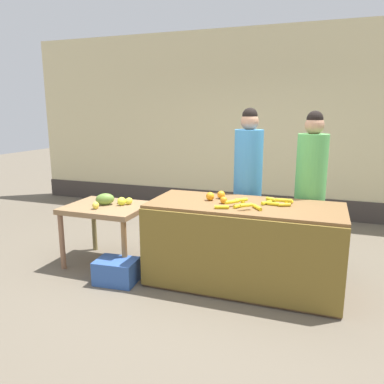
{
  "coord_description": "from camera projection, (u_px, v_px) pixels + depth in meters",
  "views": [
    {
      "loc": [
        1.11,
        -3.74,
        1.84
      ],
      "look_at": [
        -0.26,
        0.15,
        0.94
      ],
      "focal_mm": 34.89,
      "sensor_mm": 36.0,
      "label": 1
    }
  ],
  "objects": [
    {
      "name": "mango_papaya_pile",
      "position": [
        109.0,
        200.0,
        4.49
      ],
      "size": [
        0.46,
        0.46,
        0.14
      ],
      "color": "yellow",
      "rests_on": "side_table_wooden"
    },
    {
      "name": "fruit_stall_counter",
      "position": [
        243.0,
        245.0,
        3.96
      ],
      "size": [
        2.0,
        0.87,
        0.89
      ],
      "color": "brown",
      "rests_on": "ground"
    },
    {
      "name": "vendor_woman_green_shirt",
      "position": [
        310.0,
        192.0,
        4.25
      ],
      "size": [
        0.34,
        0.34,
        1.84
      ],
      "color": "#33333D",
      "rests_on": "ground"
    },
    {
      "name": "produce_sack",
      "position": [
        184.0,
        229.0,
        4.99
      ],
      "size": [
        0.45,
        0.47,
        0.58
      ],
      "primitive_type": "ellipsoid",
      "rotation": [
        0.0,
        0.0,
        0.99
      ],
      "color": "maroon",
      "rests_on": "ground"
    },
    {
      "name": "side_table_wooden",
      "position": [
        107.0,
        213.0,
        4.48
      ],
      "size": [
        0.93,
        0.76,
        0.73
      ],
      "color": "olive",
      "rests_on": "ground"
    },
    {
      "name": "banana_bunch_pile",
      "position": [
        257.0,
        203.0,
        3.8
      ],
      "size": [
        0.72,
        0.58,
        0.07
      ],
      "color": "yellow",
      "rests_on": "fruit_stall_counter"
    },
    {
      "name": "market_wall_back",
      "position": [
        259.0,
        125.0,
        6.63
      ],
      "size": [
        9.07,
        0.23,
        3.24
      ],
      "color": "beige",
      "rests_on": "ground"
    },
    {
      "name": "produce_crate",
      "position": [
        117.0,
        271.0,
        4.06
      ],
      "size": [
        0.46,
        0.35,
        0.26
      ],
      "primitive_type": "cube",
      "rotation": [
        0.0,
        0.0,
        0.08
      ],
      "color": "#3359A5",
      "rests_on": "ground"
    },
    {
      "name": "orange_pile",
      "position": [
        217.0,
        197.0,
        4.03
      ],
      "size": [
        0.26,
        0.29,
        0.09
      ],
      "color": "orange",
      "rests_on": "fruit_stall_counter"
    },
    {
      "name": "vendor_woman_blue_shirt",
      "position": [
        248.0,
        186.0,
        4.52
      ],
      "size": [
        0.34,
        0.34,
        1.88
      ],
      "color": "#33333D",
      "rests_on": "ground"
    },
    {
      "name": "ground_plane",
      "position": [
        209.0,
        278.0,
        4.2
      ],
      "size": [
        24.0,
        24.0,
        0.0
      ],
      "primitive_type": "plane",
      "color": "#665B4C"
    }
  ]
}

